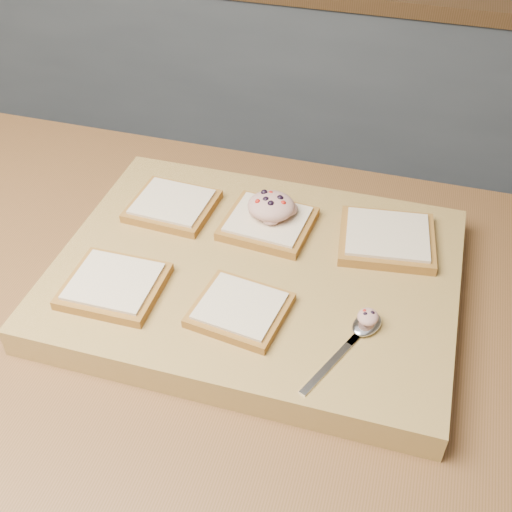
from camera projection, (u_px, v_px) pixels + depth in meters
The scene contains 11 objects.
island_counter at pixel (204, 478), 1.17m from camera, with size 2.00×0.80×0.90m.
back_counter at pixel (346, 105), 2.19m from camera, with size 3.60×0.62×0.94m.
cutting_board at pixel (256, 277), 0.89m from camera, with size 0.54×0.41×0.04m, color #AE884A.
bread_far_left at pixel (172, 205), 0.96m from camera, with size 0.13×0.12×0.02m.
bread_far_center at pixel (268, 223), 0.93m from camera, with size 0.13×0.12×0.02m.
bread_far_right at pixel (387, 238), 0.90m from camera, with size 0.15×0.14×0.02m.
bread_near_left at pixel (114, 285), 0.83m from camera, with size 0.12×0.11×0.02m.
bread_near_center at pixel (240, 309), 0.80m from camera, with size 0.12×0.12×0.02m.
tuna_salad_dollop at pixel (271, 206), 0.92m from camera, with size 0.07×0.07×0.03m.
spoon at pixel (362, 330), 0.78m from camera, with size 0.08×0.15×0.01m.
spoon_salad at pixel (368, 317), 0.78m from camera, with size 0.03×0.03×0.02m.
Camera 1 is at (0.26, -0.56, 1.53)m, focal length 45.00 mm.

